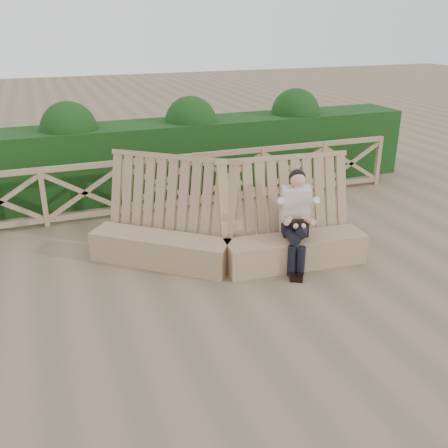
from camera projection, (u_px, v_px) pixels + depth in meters
name	position (u px, v px, depth m)	size (l,w,h in m)	color
ground	(224.00, 297.00, 6.77)	(60.00, 60.00, 0.00)	brown
bench	(228.00, 238.00, 7.61)	(4.02, 2.16, 1.60)	olive
woman	(296.00, 216.00, 7.40)	(0.62, 0.93, 1.48)	black
guardrail	(161.00, 184.00, 9.59)	(10.10, 0.09, 1.10)	#8E6D52
hedge	(147.00, 159.00, 10.56)	(12.00, 1.20, 1.50)	black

